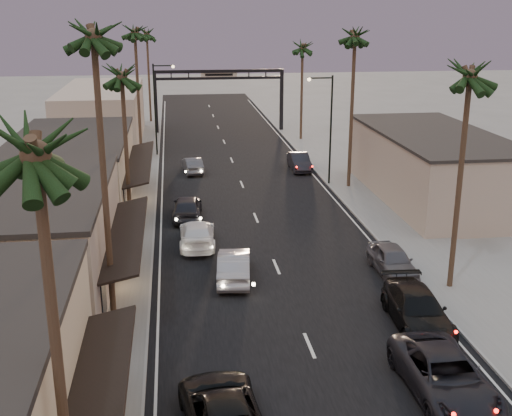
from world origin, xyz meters
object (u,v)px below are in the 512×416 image
object	(u,v)px
palm_lb	(93,27)
arch	(219,85)
streetlight_left	(158,102)
palm_ra	(471,67)
palm_lc	(121,69)
palm_far	(147,30)
palm_rb	(355,31)
oncoming_pickup	(223,412)
palm_la	(34,135)
curbside_near	(445,376)
streetlight_right	(328,121)
oncoming_silver	(234,266)
curbside_black	(417,309)
palm_ld	(135,28)
palm_rc	(303,43)

from	to	relation	value
palm_lb	arch	bearing A→B (deg)	79.84
streetlight_left	palm_ra	world-z (taller)	palm_ra
palm_lc	palm_far	bearing A→B (deg)	89.59
streetlight_left	palm_rb	xyz separation A→B (m)	(15.52, -14.00, 7.09)
arch	oncoming_pickup	distance (m)	56.79
palm_la	curbside_near	world-z (taller)	palm_la
palm_la	streetlight_right	bearing A→B (deg)	66.68
palm_ra	oncoming_pickup	xyz separation A→B (m)	(-12.82, -10.43, -10.65)
streetlight_left	palm_ra	distance (m)	37.87
streetlight_left	palm_far	xyz separation A→B (m)	(-1.38, 20.00, 6.11)
streetlight_right	oncoming_pickup	xyz separation A→B (m)	(-11.14, -31.43, -4.53)
streetlight_left	oncoming_silver	size ratio (longest dim) A/B	1.85
palm_lc	curbside_black	distance (m)	23.15
streetlight_left	palm_la	world-z (taller)	palm_la
palm_la	oncoming_pickup	size ratio (longest dim) A/B	2.30
palm_ld	streetlight_right	bearing A→B (deg)	-32.79
arch	palm_ra	size ratio (longest dim) A/B	1.15
palm_lb	oncoming_silver	world-z (taller)	palm_lb
palm_lc	oncoming_pickup	size ratio (longest dim) A/B	2.13
palm_lc	palm_ld	size ratio (longest dim) A/B	0.86
oncoming_silver	palm_rb	bearing A→B (deg)	-116.55
palm_rb	palm_la	bearing A→B (deg)	-116.17
streetlight_right	oncoming_silver	bearing A→B (deg)	-117.26
palm_lc	streetlight_left	bearing A→B (deg)	85.63
streetlight_right	palm_la	size ratio (longest dim) A/B	0.68
arch	curbside_black	size ratio (longest dim) A/B	2.65
palm_rc	oncoming_silver	world-z (taller)	palm_rc
palm_rb	oncoming_pickup	world-z (taller)	palm_rb
streetlight_right	streetlight_left	bearing A→B (deg)	136.79
palm_ld	oncoming_silver	bearing A→B (deg)	-78.05
palm_ra	palm_rc	size ratio (longest dim) A/B	1.08
palm_la	curbside_black	bearing A→B (deg)	38.83
arch	oncoming_pickup	xyz separation A→B (m)	(-4.22, -56.43, -4.74)
streetlight_left	palm_ld	size ratio (longest dim) A/B	0.63
palm_far	palm_ld	bearing A→B (deg)	-90.75
palm_lc	palm_far	world-z (taller)	palm_far
palm_lc	palm_ra	bearing A→B (deg)	-34.90
palm_lc	palm_rb	size ratio (longest dim) A/B	0.86
oncoming_pickup	curbside_black	xyz separation A→B (m)	(9.52, 6.62, 0.04)
palm_lc	curbside_near	distance (m)	26.70
streetlight_left	palm_rb	distance (m)	22.07
arch	palm_ra	world-z (taller)	palm_ra
oncoming_pickup	oncoming_silver	bearing A→B (deg)	-103.25
palm_la	palm_rb	bearing A→B (deg)	63.83
palm_far	curbside_black	world-z (taller)	palm_far
streetlight_right	palm_lc	xyz separation A→B (m)	(-15.52, -9.00, 5.14)
palm_rb	palm_rc	bearing A→B (deg)	90.00
streetlight_right	oncoming_pickup	distance (m)	33.65
palm_la	oncoming_silver	size ratio (longest dim) A/B	2.71
palm_lb	palm_rc	distance (m)	45.48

